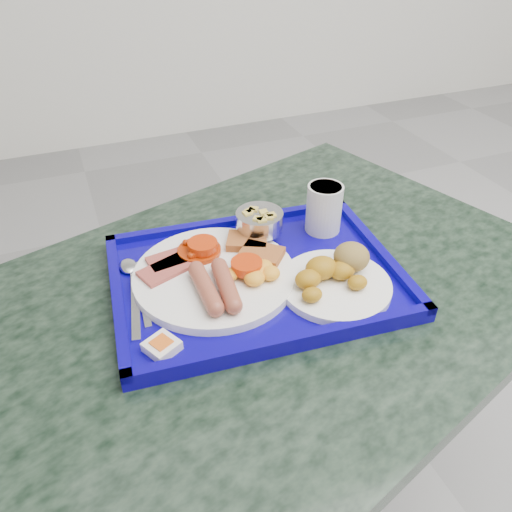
{
  "coord_description": "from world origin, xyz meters",
  "views": [
    {
      "loc": [
        -1.38,
        0.01,
        1.24
      ],
      "look_at": [
        -1.13,
        0.65,
        0.74
      ],
      "focal_mm": 35.0,
      "sensor_mm": 36.0,
      "label": 1
    }
  ],
  "objects": [
    {
      "name": "table",
      "position": [
        -1.14,
        0.62,
        0.51
      ],
      "size": [
        1.27,
        1.03,
        0.69
      ],
      "rotation": [
        0.0,
        0.0,
        0.31
      ],
      "color": "gray",
      "rests_on": "floor"
    },
    {
      "name": "jam_packet",
      "position": [
        -1.32,
        0.53,
        0.71
      ],
      "size": [
        0.06,
        0.06,
        0.02
      ],
      "rotation": [
        0.0,
        0.0,
        0.48
      ],
      "color": "white",
      "rests_on": "tray"
    },
    {
      "name": "fruit_bowl",
      "position": [
        -1.08,
        0.74,
        0.74
      ],
      "size": [
        0.09,
        0.09,
        0.06
      ],
      "color": "silver",
      "rests_on": "tray"
    },
    {
      "name": "knife",
      "position": [
        -1.34,
        0.66,
        0.71
      ],
      "size": [
        0.05,
        0.19,
        0.0
      ],
      "primitive_type": "cube",
      "rotation": [
        0.0,
        0.0,
        -0.17
      ],
      "color": "silver",
      "rests_on": "tray"
    },
    {
      "name": "main_plate",
      "position": [
        -1.19,
        0.66,
        0.72
      ],
      "size": [
        0.28,
        0.28,
        0.04
      ],
      "rotation": [
        0.0,
        0.0,
        -0.15
      ],
      "color": "white",
      "rests_on": "tray"
    },
    {
      "name": "bread_plate",
      "position": [
        -1.01,
        0.57,
        0.72
      ],
      "size": [
        0.19,
        0.19,
        0.06
      ],
      "rotation": [
        0.0,
        0.0,
        0.38
      ],
      "color": "white",
      "rests_on": "tray"
    },
    {
      "name": "juice_cup",
      "position": [
        -0.95,
        0.73,
        0.75
      ],
      "size": [
        0.07,
        0.07,
        0.1
      ],
      "color": "silver",
      "rests_on": "tray"
    },
    {
      "name": "tray",
      "position": [
        -1.13,
        0.65,
        0.7
      ],
      "size": [
        0.52,
        0.4,
        0.03
      ],
      "rotation": [
        0.0,
        0.0,
        -0.09
      ],
      "color": "#0B038A",
      "rests_on": "table"
    },
    {
      "name": "spoon",
      "position": [
        -1.33,
        0.72,
        0.71
      ],
      "size": [
        0.04,
        0.19,
        0.01
      ],
      "rotation": [
        0.0,
        0.0,
        -0.08
      ],
      "color": "silver",
      "rests_on": "tray"
    }
  ]
}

